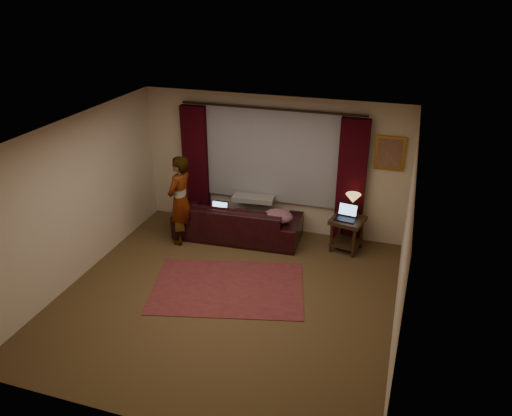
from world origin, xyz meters
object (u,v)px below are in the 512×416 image
at_px(laptop_sofa, 218,210).
at_px(person, 180,200).
at_px(sofa, 238,214).
at_px(tiffany_lamp, 352,205).
at_px(laptop_table, 346,213).
at_px(end_table, 347,234).

relative_size(laptop_sofa, person, 0.21).
xyz_separation_m(sofa, laptop_sofa, (-0.34, -0.16, 0.12)).
bearing_deg(person, tiffany_lamp, 112.31).
distance_m(laptop_table, person, 2.95).
distance_m(end_table, tiffany_lamp, 0.54).
bearing_deg(laptop_sofa, end_table, 7.08).
xyz_separation_m(tiffany_lamp, laptop_table, (-0.09, -0.16, -0.08)).
relative_size(sofa, laptop_table, 6.06).
xyz_separation_m(laptop_sofa, laptop_table, (2.31, 0.25, 0.16)).
height_order(tiffany_lamp, laptop_table, tiffany_lamp).
relative_size(sofa, laptop_sofa, 6.57).
height_order(end_table, laptop_table, laptop_table).
height_order(laptop_sofa, end_table, laptop_sofa).
bearing_deg(end_table, laptop_table, -130.86).
bearing_deg(tiffany_lamp, person, -166.48).
bearing_deg(person, laptop_table, 109.68).
bearing_deg(laptop_sofa, person, -151.98).
height_order(tiffany_lamp, person, person).
distance_m(end_table, laptop_table, 0.45).
distance_m(laptop_sofa, laptop_table, 2.33).
bearing_deg(sofa, laptop_sofa, 22.86).
xyz_separation_m(sofa, laptop_table, (1.97, 0.08, 0.28)).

